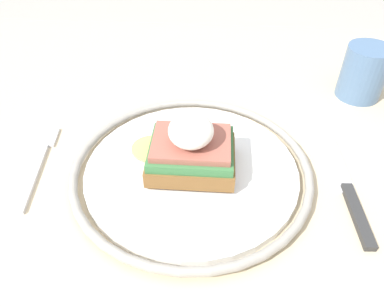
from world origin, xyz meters
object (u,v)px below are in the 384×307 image
Objects in this scene: fork at (39,161)px; knife at (348,191)px; sandwich at (191,150)px; cup at (364,72)px; plate at (192,171)px.

fork is 0.37m from knife.
knife is (0.37, -0.02, 0.00)m from fork.
cup is (0.24, 0.19, -0.00)m from sandwich.
sandwich is 0.67× the size of knife.
plate is 1.51× the size of knife.
cup reaches higher than knife.
sandwich reaches higher than plate.
sandwich reaches higher than knife.
fork is 0.79× the size of knife.
sandwich is at bearing -141.22° from cup.
knife is 2.38× the size of cup.
plate is 0.18m from knife.
knife is at bearing -106.53° from cup.
sandwich is 0.18m from knife.
sandwich is 0.85× the size of fork.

